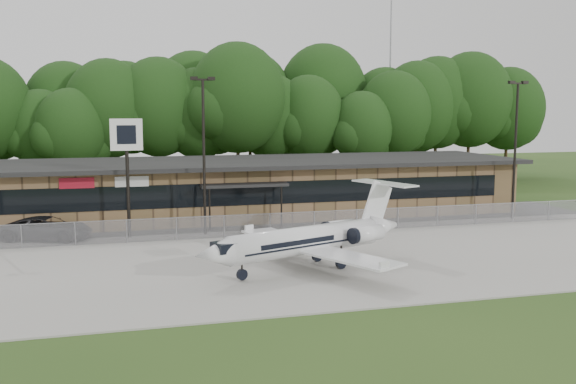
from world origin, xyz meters
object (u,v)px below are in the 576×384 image
object	(u,v)px
terminal	(255,187)
business_jet	(312,240)
suv	(48,229)
pole_sign	(127,147)

from	to	relation	value
terminal	business_jet	bearing A→B (deg)	-93.12
terminal	business_jet	distance (m)	17.98
terminal	suv	distance (m)	16.23
pole_sign	business_jet	bearing A→B (deg)	-54.19
terminal	suv	xyz separation A→B (m)	(-14.76, -6.60, -1.42)
business_jet	terminal	bearing A→B (deg)	66.20
terminal	suv	size ratio (longest dim) A/B	7.54
terminal	pole_sign	size ratio (longest dim) A/B	5.40
suv	pole_sign	bearing A→B (deg)	-78.22
business_jet	pole_sign	world-z (taller)	pole_sign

